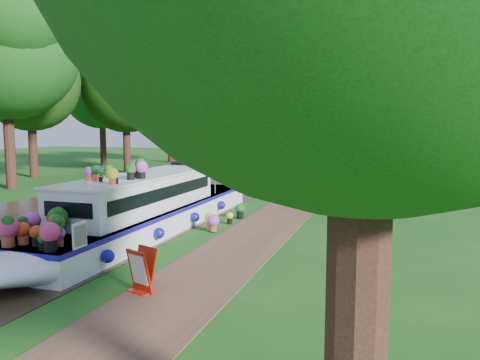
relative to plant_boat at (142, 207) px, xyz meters
name	(u,v)px	position (x,y,z in m)	size (l,w,h in m)	color
ground	(242,219)	(2.25, 3.26, -0.85)	(100.00, 100.00, 0.00)	#164C13
canal_water	(102,210)	(-3.75, 3.26, -0.84)	(10.00, 100.00, 0.02)	black
towpath	(273,221)	(3.45, 3.26, -0.84)	(2.20, 100.00, 0.03)	brown
plant_boat	(142,207)	(0.00, 0.00, 0.00)	(2.29, 13.52, 2.30)	white
tree_near_overhang	(359,43)	(6.04, 6.32, 5.75)	(5.52, 5.28, 8.99)	#341911
tree_near_mid	(385,77)	(6.73, 18.34, 5.58)	(6.90, 6.60, 9.40)	#341911
tree_near_far	(382,83)	(6.23, 29.35, 6.20)	(7.59, 7.26, 10.30)	#341911
tree_far_b	(5,33)	(-12.27, 7.36, 7.42)	(8.97, 8.58, 12.11)	#341911
tree_far_c	(126,83)	(-11.27, 17.34, 5.67)	(7.13, 6.82, 9.59)	#341911
tree_far_d	(170,83)	(-12.77, 27.35, 6.55)	(8.05, 7.70, 10.85)	#341911
tree_far_g	(30,74)	(-15.27, 12.34, 5.93)	(7.36, 7.04, 9.95)	#341911
tree_far_h	(102,83)	(-16.77, 22.35, 6.28)	(7.82, 7.48, 10.49)	#341911
second_boat	(294,165)	(0.50, 20.78, -0.29)	(4.29, 7.69, 1.40)	#222722
sandwich_board	(142,272)	(2.70, -4.64, -0.41)	(0.61, 0.63, 0.90)	red
pedestrian_pink	(337,156)	(2.99, 26.22, 0.13)	(0.69, 0.45, 1.90)	#DB5A8A
pedestrian_dark	(337,156)	(2.98, 26.20, 0.13)	(0.93, 0.72, 1.91)	black
verge_plant	(270,195)	(2.02, 8.26, -0.65)	(0.37, 0.32, 0.41)	#2A6A20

